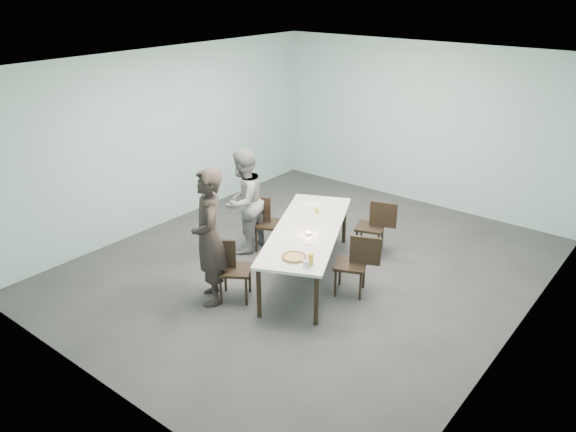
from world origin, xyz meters
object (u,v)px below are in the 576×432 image
Objects in this scene: pizza at (294,257)px; amber_tumbler at (317,210)px; table at (307,232)px; water_tumbler at (306,264)px; diner_near at (209,237)px; tealight at (309,234)px; chair_near_right at (357,261)px; chair_far_right at (376,224)px; chair_near_left at (229,265)px; chair_far_left at (264,219)px; diner_far at (243,201)px; beer_glass at (311,259)px; side_plate at (309,242)px.

pizza is 4.25× the size of amber_tumbler.
water_tumbler is at bearing -54.31° from table.
diner_near reaches higher than tealight.
chair_near_right is 1.00× the size of chair_far_right.
chair_near_left is 2.54m from chair_far_right.
chair_near_left is at bearing -90.93° from chair_far_left.
amber_tumbler reaches higher than table.
diner_far is at bearing -24.39° from chair_near_right.
pizza is 0.26m from beer_glass.
chair_near_left is at bearing -168.42° from water_tumbler.
chair_far_right reaches higher than tealight.
beer_glass is at bearing -57.06° from amber_tumbler.
chair_near_left reaches higher than pizza.
chair_near_right is at bearing 64.27° from pizza.
chair_near_right reaches higher than amber_tumbler.
side_plate is 0.64m from beer_glass.
chair_near_right is at bearing 8.30° from chair_near_left.
chair_near_left is 1.50m from diner_far.
water_tumbler reaches higher than side_plate.
table is 1.09m from beer_glass.
side_plate is at bearing 9.63° from chair_near_right.
water_tumbler is at bearing -56.33° from side_plate.
table is 30.41× the size of water_tumbler.
diner_far is at bearing 151.98° from pizza.
side_plate is 1.20× the size of beer_glass.
water_tumbler reaches higher than pizza.
diner_near is 20.72× the size of water_tumbler.
table is at bearing 128.85° from side_plate.
chair_near_left is at bearing 51.84° from chair_far_right.
chair_near_left reaches higher than table.
chair_near_left reaches higher than amber_tumbler.
water_tumbler is at bearing 56.83° from chair_near_right.
diner_far reaches higher than chair_far_left.
pizza is (0.86, 0.31, 0.27)m from chair_near_left.
chair_near_left is at bearing 25.71° from diner_far.
diner_far is (-2.10, 0.04, 0.33)m from chair_near_right.
pizza is 1.89× the size of side_plate.
chair_near_left is at bearing 90.68° from diner_near.
diner_near is (-0.15, -0.18, 0.43)m from chair_near_left.
diner_near reaches higher than diner_far.
chair_near_right is at bearing 90.31° from chair_far_right.
table is 1.25m from chair_near_left.
tealight is (-0.53, 0.68, -0.05)m from beer_glass.
chair_near_right is 4.83× the size of side_plate.
chair_far_right is 2.20m from water_tumbler.
chair_near_left reaches higher than side_plate.
pizza is (0.42, -0.85, 0.08)m from table.
table is 1.12m from chair_far_left.
tealight is (-0.27, -1.40, 0.27)m from chair_far_right.
chair_near_right is (1.89, -0.29, 0.00)m from chair_far_left.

